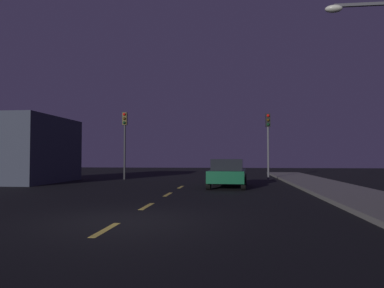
% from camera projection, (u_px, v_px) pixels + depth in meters
% --- Properties ---
extents(ground_plane, '(80.00, 80.00, 0.00)m').
position_uv_depth(ground_plane, '(170.00, 193.00, 16.00)').
color(ground_plane, black).
extents(sidewalk_curb_right, '(3.00, 40.00, 0.15)m').
position_uv_depth(sidewalk_curb_right, '(348.00, 193.00, 15.17)').
color(sidewalk_curb_right, gray).
rests_on(sidewalk_curb_right, ground_plane).
extents(lane_stripe_nearest, '(0.16, 1.60, 0.01)m').
position_uv_depth(lane_stripe_nearest, '(106.00, 230.00, 7.86)').
color(lane_stripe_nearest, '#EACC4C').
rests_on(lane_stripe_nearest, ground_plane).
extents(lane_stripe_second, '(0.16, 1.60, 0.01)m').
position_uv_depth(lane_stripe_second, '(147.00, 206.00, 11.63)').
color(lane_stripe_second, '#EACC4C').
rests_on(lane_stripe_second, ground_plane).
extents(lane_stripe_third, '(0.16, 1.60, 0.01)m').
position_uv_depth(lane_stripe_third, '(168.00, 194.00, 15.41)').
color(lane_stripe_third, '#EACC4C').
rests_on(lane_stripe_third, ground_plane).
extents(lane_stripe_fourth, '(0.16, 1.60, 0.01)m').
position_uv_depth(lane_stripe_fourth, '(181.00, 187.00, 19.18)').
color(lane_stripe_fourth, '#EACC4C').
rests_on(lane_stripe_fourth, ground_plane).
extents(traffic_signal_left, '(0.32, 0.38, 4.79)m').
position_uv_depth(traffic_signal_left, '(125.00, 132.00, 26.07)').
color(traffic_signal_left, '#2D2D30').
rests_on(traffic_signal_left, ground_plane).
extents(traffic_signal_right, '(0.32, 0.38, 4.57)m').
position_uv_depth(traffic_signal_right, '(268.00, 133.00, 24.95)').
color(traffic_signal_right, '#4C4C51').
rests_on(traffic_signal_right, ground_plane).
extents(car_stopped_ahead, '(2.09, 4.56, 1.48)m').
position_uv_depth(car_stopped_ahead, '(228.00, 173.00, 19.20)').
color(car_stopped_ahead, '#0F4C2D').
rests_on(car_stopped_ahead, ground_plane).
extents(street_lamp_right, '(2.13, 0.36, 6.63)m').
position_uv_depth(street_lamp_right, '(380.00, 80.00, 11.72)').
color(street_lamp_right, black).
rests_on(street_lamp_right, ground_plane).
extents(storefront_left, '(4.60, 6.69, 4.10)m').
position_uv_depth(storefront_left, '(25.00, 150.00, 22.98)').
color(storefront_left, '#333847').
rests_on(storefront_left, ground_plane).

